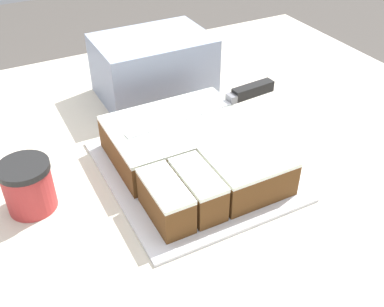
# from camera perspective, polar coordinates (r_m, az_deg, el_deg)

# --- Properties ---
(cake_board) EXTENTS (0.30, 0.34, 0.01)m
(cake_board) POSITION_cam_1_polar(r_m,az_deg,el_deg) (0.81, 0.00, -2.03)
(cake_board) COLOR silver
(cake_board) RESTS_ON countertop
(cake) EXTENTS (0.25, 0.29, 0.07)m
(cake) POSITION_cam_1_polar(r_m,az_deg,el_deg) (0.79, 0.05, 0.13)
(cake) COLOR brown
(cake) RESTS_ON cake_board
(knife) EXTENTS (0.32, 0.05, 0.02)m
(knife) POSITION_cam_1_polar(r_m,az_deg,el_deg) (0.88, 5.72, 7.25)
(knife) COLOR silver
(knife) RESTS_ON cake
(coffee_cup) EXTENTS (0.08, 0.08, 0.09)m
(coffee_cup) POSITION_cam_1_polar(r_m,az_deg,el_deg) (0.76, -20.06, -3.98)
(coffee_cup) COLOR #B23333
(coffee_cup) RESTS_ON countertop
(storage_box) EXTENTS (0.25, 0.17, 0.14)m
(storage_box) POSITION_cam_1_polar(r_m,az_deg,el_deg) (1.03, -4.91, 10.97)
(storage_box) COLOR #8C99B2
(storage_box) RESTS_ON countertop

